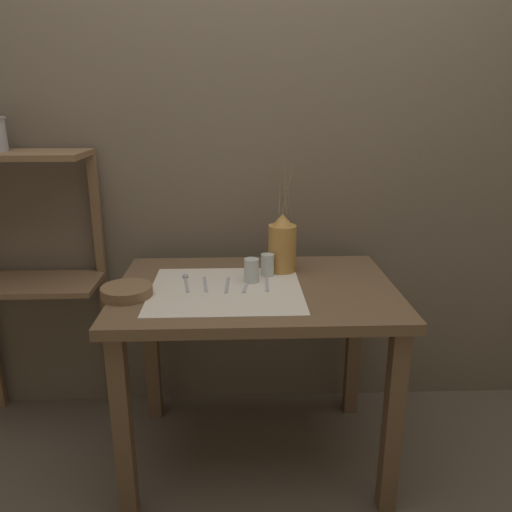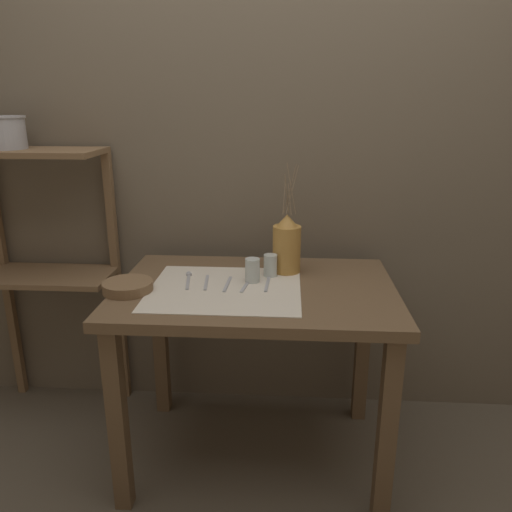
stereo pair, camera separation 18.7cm
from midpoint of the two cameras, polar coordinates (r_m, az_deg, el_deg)
ground_plane at (r=2.30m, az=-2.52°, el=-21.77°), size 12.00×12.00×0.00m
stone_wall_back at (r=2.27m, az=-2.90°, el=11.07°), size 7.00×0.06×2.40m
wooden_table at (r=1.95m, az=-2.78°, el=-6.72°), size 1.06×0.73×0.77m
wooden_shelf_unit at (r=2.39m, az=-26.70°, el=1.47°), size 0.59×0.30×1.25m
linen_cloth at (r=1.87m, az=-6.31°, el=-3.91°), size 0.56×0.49×0.00m
pitcher_with_flowers at (r=2.03m, az=0.40°, el=1.26°), size 0.11×0.11×0.45m
wooden_bowl at (r=1.88m, az=-17.34°, el=-3.94°), size 0.18×0.18×0.04m
glass_tumbler_near at (r=1.93m, az=-3.31°, el=-1.70°), size 0.06×0.06×0.09m
glass_tumbler_far at (r=1.99m, az=-1.36°, el=-1.06°), size 0.05×0.05×0.09m
spoon_inner at (r=1.99m, az=-10.71°, el=-2.69°), size 0.04×0.17×0.02m
fork_outer at (r=1.93m, az=-8.58°, el=-3.26°), size 0.03×0.16×0.00m
knife_center at (r=1.91m, az=-6.11°, el=-3.34°), size 0.02×0.16×0.00m
spoon_outer at (r=1.95m, az=-3.67°, el=-2.78°), size 0.04×0.17×0.02m
fork_inner at (r=1.91m, az=-1.52°, el=-3.21°), size 0.02×0.16×0.00m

